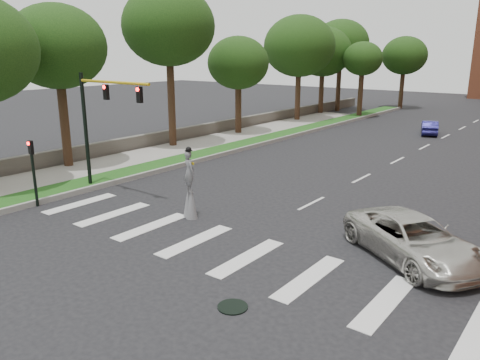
# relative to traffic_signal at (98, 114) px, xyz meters

# --- Properties ---
(ground_plane) EXTENTS (160.00, 160.00, 0.00)m
(ground_plane) POSITION_rel_traffic_signal_xyz_m (9.78, -3.00, -4.15)
(ground_plane) COLOR black
(ground_plane) RESTS_ON ground
(grass_median) EXTENTS (2.00, 60.00, 0.25)m
(grass_median) POSITION_rel_traffic_signal_xyz_m (-1.72, 17.00, -4.03)
(grass_median) COLOR #194914
(grass_median) RESTS_ON ground
(median_curb) EXTENTS (0.20, 60.00, 0.28)m
(median_curb) POSITION_rel_traffic_signal_xyz_m (-0.67, 17.00, -4.01)
(median_curb) COLOR gray
(median_curb) RESTS_ON ground
(sidewalk_left) EXTENTS (4.00, 60.00, 0.18)m
(sidewalk_left) POSITION_rel_traffic_signal_xyz_m (-4.72, 7.00, -4.06)
(sidewalk_left) COLOR gray
(sidewalk_left) RESTS_ON ground
(stone_wall) EXTENTS (0.50, 56.00, 1.10)m
(stone_wall) POSITION_rel_traffic_signal_xyz_m (-7.22, 19.00, -3.60)
(stone_wall) COLOR #504C45
(stone_wall) RESTS_ON ground
(manhole) EXTENTS (0.90, 0.90, 0.04)m
(manhole) POSITION_rel_traffic_signal_xyz_m (12.78, -5.00, -4.13)
(manhole) COLOR black
(manhole) RESTS_ON ground
(traffic_signal) EXTENTS (5.30, 0.23, 6.20)m
(traffic_signal) POSITION_rel_traffic_signal_xyz_m (0.00, 0.00, 0.00)
(traffic_signal) COLOR black
(traffic_signal) RESTS_ON ground
(secondary_signal) EXTENTS (0.25, 0.21, 3.23)m
(secondary_signal) POSITION_rel_traffic_signal_xyz_m (-0.52, -3.50, -2.20)
(secondary_signal) COLOR black
(secondary_signal) RESTS_ON ground
(stilt_performer) EXTENTS (0.81, 0.68, 3.25)m
(stilt_performer) POSITION_rel_traffic_signal_xyz_m (6.43, -0.11, -2.82)
(stilt_performer) COLOR #321F14
(stilt_performer) RESTS_ON ground
(suv_crossing) EXTENTS (6.23, 5.36, 1.59)m
(suv_crossing) POSITION_rel_traffic_signal_xyz_m (15.82, 1.50, -3.36)
(suv_crossing) COLOR beige
(suv_crossing) RESTS_ON ground
(car_mid) EXTENTS (2.46, 4.04, 1.26)m
(car_mid) POSITION_rel_traffic_signal_xyz_m (8.28, 29.23, -3.52)
(car_mid) COLOR navy
(car_mid) RESTS_ON ground
(tree_1) EXTENTS (5.95, 5.95, 10.06)m
(tree_1) POSITION_rel_traffic_signal_xyz_m (-6.22, 1.88, 3.34)
(tree_1) COLOR #321F14
(tree_1) RESTS_ON ground
(tree_2) EXTENTS (6.87, 6.87, 12.00)m
(tree_2) POSITION_rel_traffic_signal_xyz_m (-5.82, 10.82, 4.89)
(tree_2) COLOR #321F14
(tree_2) RESTS_ON ground
(tree_3) EXTENTS (5.39, 5.39, 8.60)m
(tree_3) POSITION_rel_traffic_signal_xyz_m (-5.46, 18.69, 2.12)
(tree_3) COLOR #321F14
(tree_3) RESTS_ON ground
(tree_4) EXTENTS (7.44, 7.44, 10.99)m
(tree_4) POSITION_rel_traffic_signal_xyz_m (-5.63, 29.25, 3.65)
(tree_4) COLOR #321F14
(tree_4) RESTS_ON ground
(tree_5) EXTENTS (6.90, 6.90, 11.13)m
(tree_5) POSITION_rel_traffic_signal_xyz_m (-6.32, 40.26, 4.02)
(tree_5) COLOR #321F14
(tree_5) RESTS_ON ground
(tree_6) EXTENTS (4.37, 4.37, 8.38)m
(tree_6) POSITION_rel_traffic_signal_xyz_m (-1.54, 36.11, 2.29)
(tree_6) COLOR #321F14
(tree_6) RESTS_ON ground
(tree_7) EXTENTS (5.72, 5.72, 9.23)m
(tree_7) POSITION_rel_traffic_signal_xyz_m (-0.98, 47.94, 2.61)
(tree_7) COLOR #321F14
(tree_7) RESTS_ON ground
(tree_8) EXTENTS (6.68, 6.68, 10.10)m
(tree_8) POSITION_rel_traffic_signal_xyz_m (-6.44, 36.03, 3.08)
(tree_8) COLOR #321F14
(tree_8) RESTS_ON ground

